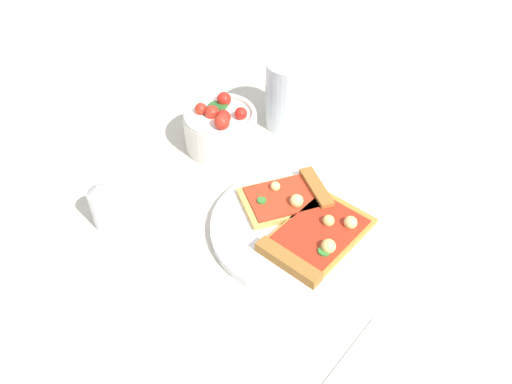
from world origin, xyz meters
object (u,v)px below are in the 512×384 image
at_px(plate, 296,227).
at_px(salad_bowl, 221,127).
at_px(pizza_slice_far, 291,197).
at_px(soda_glass, 290,96).
at_px(pepper_shaker, 103,205).
at_px(pizza_slice_near, 316,238).

distance_m(plate, salad_bowl, 0.22).
height_order(pizza_slice_far, soda_glass, soda_glass).
height_order(plate, pepper_shaker, pepper_shaker).
xyz_separation_m(soda_glass, pepper_shaker, (0.01, 0.36, -0.02)).
bearing_deg(pepper_shaker, plate, -137.13).
distance_m(pizza_slice_near, pizza_slice_far, 0.08).
height_order(salad_bowl, soda_glass, soda_glass).
xyz_separation_m(plate, pizza_slice_near, (-0.04, 0.01, 0.01)).
xyz_separation_m(salad_bowl, soda_glass, (-0.03, -0.13, 0.02)).
relative_size(pizza_slice_far, salad_bowl, 1.21).
xyz_separation_m(plate, salad_bowl, (0.22, -0.05, 0.03)).
relative_size(plate, pepper_shaker, 3.28).
bearing_deg(soda_glass, plate, 135.63).
relative_size(pizza_slice_near, soda_glass, 1.33).
height_order(salad_bowl, pepper_shaker, salad_bowl).
relative_size(pizza_slice_near, pizza_slice_far, 1.10).
distance_m(pizza_slice_far, pepper_shaker, 0.26).
relative_size(soda_glass, pepper_shaker, 1.63).
distance_m(pizza_slice_near, salad_bowl, 0.26).
bearing_deg(plate, pizza_slice_far, -38.07).
bearing_deg(pizza_slice_far, plate, 141.93).
bearing_deg(salad_bowl, pepper_shaker, 95.35).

